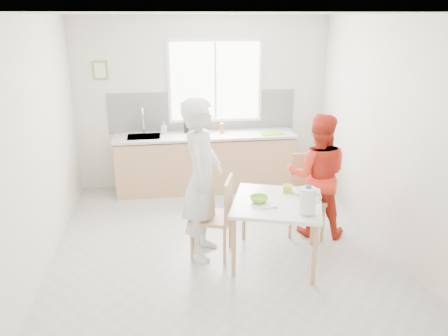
# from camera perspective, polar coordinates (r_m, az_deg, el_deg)

# --- Properties ---
(ground) EXTENTS (4.50, 4.50, 0.00)m
(ground) POSITION_cam_1_polar(r_m,az_deg,el_deg) (5.42, -0.25, -10.37)
(ground) COLOR #B7B7B2
(ground) RESTS_ON ground
(room_shell) EXTENTS (4.50, 4.50, 4.50)m
(room_shell) POSITION_cam_1_polar(r_m,az_deg,el_deg) (4.82, -0.28, 6.88)
(room_shell) COLOR silver
(room_shell) RESTS_ON ground
(window) EXTENTS (1.50, 0.06, 1.30)m
(window) POSITION_cam_1_polar(r_m,az_deg,el_deg) (7.01, -1.15, 11.25)
(window) COLOR white
(window) RESTS_ON room_shell
(backsplash) EXTENTS (3.00, 0.02, 0.65)m
(backsplash) POSITION_cam_1_polar(r_m,az_deg,el_deg) (7.08, -2.76, 7.42)
(backsplash) COLOR white
(backsplash) RESTS_ON room_shell
(picture_frame) EXTENTS (0.22, 0.03, 0.28)m
(picture_frame) POSITION_cam_1_polar(r_m,az_deg,el_deg) (7.00, -15.87, 12.18)
(picture_frame) COLOR #609945
(picture_frame) RESTS_ON room_shell
(kitchen_counter) EXTENTS (2.84, 0.64, 1.37)m
(kitchen_counter) POSITION_cam_1_polar(r_m,az_deg,el_deg) (7.02, -2.46, 0.47)
(kitchen_counter) COLOR tan
(kitchen_counter) RESTS_ON ground
(dining_table) EXTENTS (1.21, 1.21, 0.74)m
(dining_table) POSITION_cam_1_polar(r_m,az_deg,el_deg) (4.91, 6.95, -5.14)
(dining_table) COLOR white
(dining_table) RESTS_ON ground
(chair_left) EXTENTS (0.56, 0.56, 0.96)m
(chair_left) POSITION_cam_1_polar(r_m,az_deg,el_deg) (5.04, -0.86, -5.99)
(chair_left) COLOR tan
(chair_left) RESTS_ON ground
(chair_far) EXTENTS (0.59, 0.59, 1.01)m
(chair_far) POSITION_cam_1_polar(r_m,az_deg,el_deg) (5.71, 10.91, -2.94)
(chair_far) COLOR tan
(chair_far) RESTS_ON ground
(person_white) EXTENTS (0.63, 0.78, 1.86)m
(person_white) POSITION_cam_1_polar(r_m,az_deg,el_deg) (4.91, -2.85, -1.60)
(person_white) COLOR silver
(person_white) RESTS_ON ground
(person_red) EXTENTS (0.91, 0.81, 1.58)m
(person_red) POSITION_cam_1_polar(r_m,az_deg,el_deg) (5.58, 12.08, -0.98)
(person_red) COLOR red
(person_red) RESTS_ON ground
(bowl_green) EXTENTS (0.25, 0.25, 0.06)m
(bowl_green) POSITION_cam_1_polar(r_m,az_deg,el_deg) (4.83, 4.59, -4.08)
(bowl_green) COLOR #82D932
(bowl_green) RESTS_ON dining_table
(bowl_white) EXTENTS (0.29, 0.29, 0.06)m
(bowl_white) POSITION_cam_1_polar(r_m,az_deg,el_deg) (5.10, 10.53, -3.12)
(bowl_white) COLOR white
(bowl_white) RESTS_ON dining_table
(milk_jug) EXTENTS (0.23, 0.17, 0.29)m
(milk_jug) POSITION_cam_1_polar(r_m,az_deg,el_deg) (4.56, 10.93, -4.12)
(milk_jug) COLOR white
(milk_jug) RESTS_ON dining_table
(green_box) EXTENTS (0.13, 0.13, 0.09)m
(green_box) POSITION_cam_1_polar(r_m,az_deg,el_deg) (5.12, 8.31, -2.69)
(green_box) COLOR #8EB329
(green_box) RESTS_ON dining_table
(spoon) EXTENTS (0.16, 0.02, 0.01)m
(spoon) POSITION_cam_1_polar(r_m,az_deg,el_deg) (4.68, 5.84, -5.22)
(spoon) COLOR #A5A5AA
(spoon) RESTS_ON dining_table
(cutting_board) EXTENTS (0.37, 0.28, 0.01)m
(cutting_board) POSITION_cam_1_polar(r_m,az_deg,el_deg) (6.94, 6.16, 4.54)
(cutting_board) COLOR #67B429
(cutting_board) RESTS_ON kitchen_counter
(wine_bottle_a) EXTENTS (0.07, 0.07, 0.32)m
(wine_bottle_a) POSITION_cam_1_polar(r_m,az_deg,el_deg) (6.93, -4.97, 5.87)
(wine_bottle_a) COLOR black
(wine_bottle_a) RESTS_ON kitchen_counter
(wine_bottle_b) EXTENTS (0.07, 0.07, 0.30)m
(wine_bottle_b) POSITION_cam_1_polar(r_m,az_deg,el_deg) (6.88, -3.65, 5.72)
(wine_bottle_b) COLOR black
(wine_bottle_b) RESTS_ON kitchen_counter
(jar_amber) EXTENTS (0.06, 0.06, 0.16)m
(jar_amber) POSITION_cam_1_polar(r_m,az_deg,el_deg) (6.91, -0.28, 5.21)
(jar_amber) COLOR #935E20
(jar_amber) RESTS_ON kitchen_counter
(soap_bottle) EXTENTS (0.09, 0.09, 0.19)m
(soap_bottle) POSITION_cam_1_polar(r_m,az_deg,el_deg) (6.95, -7.86, 5.22)
(soap_bottle) COLOR #999999
(soap_bottle) RESTS_ON kitchen_counter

